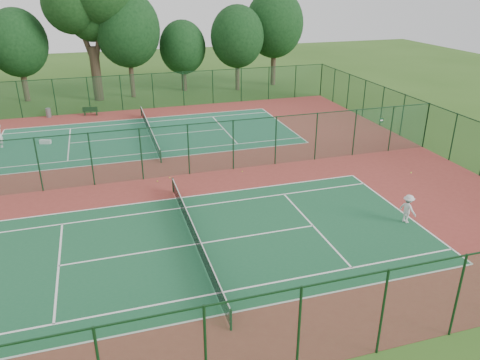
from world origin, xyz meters
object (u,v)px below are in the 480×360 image
player_near (408,209)px  player_far (0,136)px  big_tree (89,3)px  kit_bag (45,142)px  trash_bin (48,113)px  bench (90,111)px

player_near → player_far: 30.11m
player_far → big_tree: size_ratio=0.13×
player_near → kit_bag: 27.66m
trash_bin → bench: trash_bin is taller
kit_bag → trash_bin: bearing=111.0°
player_near → big_tree: big_tree is taller
player_near → bench: bearing=13.8°
player_near → bench: (-16.01, 27.10, -0.37)m
player_far → bench: size_ratio=1.27×
bench → trash_bin: bearing=-178.1°
player_far → kit_bag: size_ratio=2.10×
player_far → bench: (6.76, 7.39, -0.48)m
bench → big_tree: bearing=90.3°
player_near → player_far: (-22.77, 19.71, 0.10)m
kit_bag → big_tree: 17.56m
player_far → trash_bin: (2.98, 7.91, -0.49)m
player_far → bench: player_far is taller
bench → player_near: bearing=-49.7°
player_near → bench: player_near is taller
trash_bin → big_tree: big_tree is taller
trash_bin → bench: (3.79, -0.53, 0.01)m
player_near → bench: 31.47m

